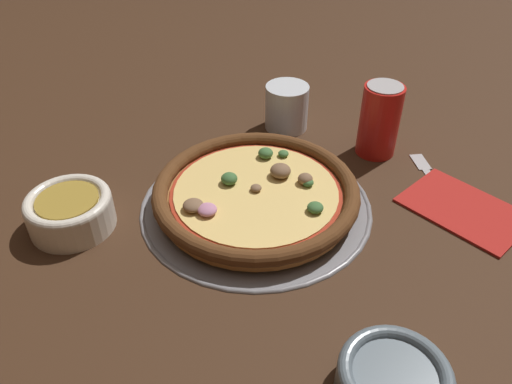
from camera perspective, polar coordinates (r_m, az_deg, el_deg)
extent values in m
plane|color=#3D2616|center=(0.75, 0.00, -1.59)|extent=(3.00, 3.00, 0.00)
cylinder|color=gray|center=(0.75, 0.00, -1.46)|extent=(0.34, 0.34, 0.00)
torus|color=gray|center=(0.74, 0.00, -1.33)|extent=(0.34, 0.34, 0.01)
cylinder|color=#A86B33|center=(0.74, 0.00, -0.59)|extent=(0.29, 0.29, 0.02)
torus|color=#563319|center=(0.73, 0.00, 0.22)|extent=(0.30, 0.30, 0.02)
cylinder|color=#A32D19|center=(0.73, 0.00, -0.02)|extent=(0.25, 0.25, 0.00)
cylinder|color=#EAC670|center=(0.73, 0.00, 0.12)|extent=(0.24, 0.24, 0.00)
ellipsoid|color=#C17FA3|center=(0.69, -5.60, -2.02)|extent=(0.03, 0.03, 0.01)
ellipsoid|color=#3D6B38|center=(0.76, 3.31, 2.30)|extent=(0.03, 0.03, 0.01)
ellipsoid|color=#3D6B38|center=(0.80, 1.10, 4.48)|extent=(0.03, 0.03, 0.02)
ellipsoid|color=brown|center=(0.70, -7.20, -1.53)|extent=(0.03, 0.03, 0.01)
ellipsoid|color=brown|center=(0.75, 2.75, 2.48)|extent=(0.04, 0.04, 0.02)
ellipsoid|color=#3D6B38|center=(0.80, 3.15, 4.41)|extent=(0.02, 0.02, 0.01)
ellipsoid|color=brown|center=(0.74, 5.65, 1.51)|extent=(0.03, 0.03, 0.02)
ellipsoid|color=#3D6B38|center=(0.69, 6.79, -1.77)|extent=(0.03, 0.03, 0.01)
ellipsoid|color=brown|center=(0.73, -0.26, 0.51)|extent=(0.02, 0.02, 0.01)
ellipsoid|color=#3D6B38|center=(0.74, -3.08, 1.54)|extent=(0.03, 0.03, 0.02)
ellipsoid|color=#3D6B38|center=(0.74, 5.94, 1.10)|extent=(0.02, 0.02, 0.01)
cylinder|color=silver|center=(0.75, -20.40, -2.32)|extent=(0.12, 0.12, 0.04)
torus|color=silver|center=(0.73, -20.77, -0.99)|extent=(0.12, 0.12, 0.02)
cylinder|color=olive|center=(0.73, -20.80, -0.87)|extent=(0.09, 0.09, 0.00)
cylinder|color=slate|center=(0.55, 15.33, -20.45)|extent=(0.11, 0.11, 0.04)
torus|color=slate|center=(0.53, 15.66, -19.42)|extent=(0.11, 0.11, 0.02)
cylinder|color=silver|center=(0.92, 3.52, 9.65)|extent=(0.08, 0.08, 0.08)
cube|color=#B2231E|center=(0.80, 22.67, -1.70)|extent=(0.17, 0.12, 0.01)
cube|color=#B7B7BC|center=(0.82, 20.49, -0.10)|extent=(0.11, 0.09, 0.00)
cube|color=#B7B7BC|center=(0.88, 18.28, 3.32)|extent=(0.05, 0.04, 0.00)
cylinder|color=red|center=(0.86, 13.93, 7.93)|extent=(0.07, 0.07, 0.12)
cylinder|color=#BCBCC1|center=(0.83, 14.58, 11.62)|extent=(0.06, 0.06, 0.00)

